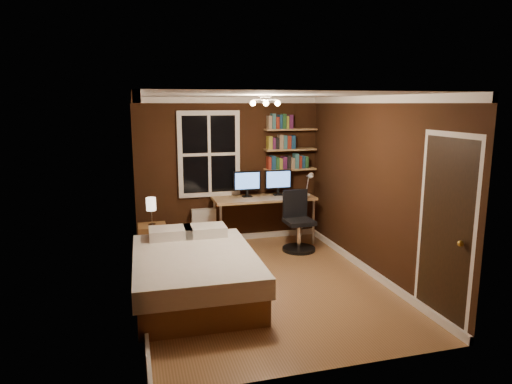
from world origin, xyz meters
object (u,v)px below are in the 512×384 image
object	(u,v)px
bedside_lamp	(151,211)
desk_lamp	(309,183)
monitor_left	(247,184)
bed	(195,273)
nightstand	(153,241)
radiator	(204,227)
desk	(264,200)
monitor_right	(278,183)
office_chair	(298,228)

from	to	relation	value
bedside_lamp	desk_lamp	distance (m)	2.69
monitor_left	bed	bearing A→B (deg)	-120.95
bed	nightstand	size ratio (longest dim) A/B	3.91
radiator	desk	xyz separation A→B (m)	(1.01, -0.23, 0.45)
bed	monitor_right	world-z (taller)	monitor_right
desk_lamp	bedside_lamp	bearing A→B (deg)	-176.84
desk_lamp	office_chair	distance (m)	0.83
bedside_lamp	desk	bearing A→B (deg)	8.30
radiator	bedside_lamp	bearing A→B (deg)	-150.19
desk	monitor_left	world-z (taller)	monitor_left
desk	radiator	bearing A→B (deg)	166.98
radiator	office_chair	world-z (taller)	office_chair
bedside_lamp	desk_lamp	size ratio (longest dim) A/B	0.99
bed	radiator	xyz separation A→B (m)	(0.45, 2.13, 0.01)
bedside_lamp	monitor_right	xyz separation A→B (m)	(2.18, 0.36, 0.29)
bedside_lamp	monitor_left	size ratio (longest dim) A/B	0.92
bedside_lamp	desk	size ratio (longest dim) A/B	0.25
office_chair	monitor_left	bearing A→B (deg)	139.40
nightstand	monitor_right	xyz separation A→B (m)	(2.18, 0.36, 0.78)
bedside_lamp	office_chair	world-z (taller)	office_chair
bed	monitor_right	size ratio (longest dim) A/B	4.42
radiator	monitor_right	distance (m)	1.49
nightstand	monitor_left	distance (m)	1.84
bedside_lamp	monitor_left	bearing A→B (deg)	12.61
bedside_lamp	bed	bearing A→B (deg)	-74.83
bed	desk	xyz separation A→B (m)	(1.46, 1.89, 0.46)
nightstand	desk	size ratio (longest dim) A/B	0.31
nightstand	monitor_right	size ratio (longest dim) A/B	1.13
nightstand	monitor_right	bearing A→B (deg)	9.89
monitor_right	nightstand	bearing A→B (deg)	-170.54
desk_lamp	bed	bearing A→B (deg)	-141.72
nightstand	bedside_lamp	bearing A→B (deg)	0.00
nightstand	bedside_lamp	distance (m)	0.48
bedside_lamp	monitor_right	world-z (taller)	monitor_right
bed	monitor_left	size ratio (longest dim) A/B	4.42
monitor_left	monitor_right	distance (m)	0.56
nightstand	office_chair	xyz separation A→B (m)	(2.34, -0.22, 0.11)
bed	bedside_lamp	world-z (taller)	bedside_lamp
nightstand	desk	distance (m)	1.98
bed	radiator	world-z (taller)	bed
radiator	monitor_left	bearing A→B (deg)	-11.24
desk	monitor_right	distance (m)	0.41
radiator	desk	bearing A→B (deg)	-13.02
nightstand	radiator	size ratio (longest dim) A/B	0.86
bed	desk	bearing A→B (deg)	53.55
radiator	monitor_left	size ratio (longest dim) A/B	1.31
bedside_lamp	office_chair	size ratio (longest dim) A/B	0.44
bedside_lamp	desk	world-z (taller)	bedside_lamp
bed	radiator	size ratio (longest dim) A/B	3.38
desk_lamp	monitor_left	bearing A→B (deg)	168.35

